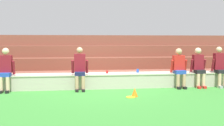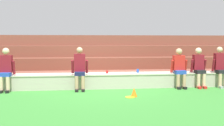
{
  "view_description": "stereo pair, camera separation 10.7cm",
  "coord_description": "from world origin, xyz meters",
  "px_view_note": "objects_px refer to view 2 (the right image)",
  "views": [
    {
      "loc": [
        -0.82,
        -8.51,
        1.57
      ],
      "look_at": [
        0.32,
        0.3,
        0.84
      ],
      "focal_mm": 42.63,
      "sensor_mm": 36.0,
      "label": 1
    },
    {
      "loc": [
        -0.71,
        -8.52,
        1.57
      ],
      "look_at": [
        0.32,
        0.3,
        0.84
      ],
      "focal_mm": 42.63,
      "sensor_mm": 36.0,
      "label": 2
    }
  ],
  "objects_px": {
    "person_far_right": "(199,66)",
    "frisbee": "(130,97)",
    "sports_cone": "(134,92)",
    "person_right_of_center": "(179,67)",
    "plastic_cup_middle": "(138,71)",
    "person_center": "(80,68)",
    "person_rightmost_edge": "(220,66)",
    "person_left_of_center": "(6,68)",
    "plastic_cup_left_end": "(107,72)"
  },
  "relations": [
    {
      "from": "person_center",
      "to": "person_right_of_center",
      "type": "bearing_deg",
      "value": 0.42
    },
    {
      "from": "plastic_cup_middle",
      "to": "plastic_cup_left_end",
      "type": "xyz_separation_m",
      "value": [
        -1.06,
        -0.07,
        -0.01
      ]
    },
    {
      "from": "person_left_of_center",
      "to": "person_far_right",
      "type": "bearing_deg",
      "value": 0.08
    },
    {
      "from": "person_far_right",
      "to": "person_rightmost_edge",
      "type": "distance_m",
      "value": 0.73
    },
    {
      "from": "person_center",
      "to": "plastic_cup_left_end",
      "type": "bearing_deg",
      "value": 18.25
    },
    {
      "from": "plastic_cup_left_end",
      "to": "person_left_of_center",
      "type": "bearing_deg",
      "value": -175.51
    },
    {
      "from": "person_left_of_center",
      "to": "sports_cone",
      "type": "distance_m",
      "value": 4.05
    },
    {
      "from": "person_right_of_center",
      "to": "person_far_right",
      "type": "distance_m",
      "value": 0.7
    },
    {
      "from": "person_right_of_center",
      "to": "sports_cone",
      "type": "relative_size",
      "value": 5.27
    },
    {
      "from": "person_right_of_center",
      "to": "plastic_cup_middle",
      "type": "bearing_deg",
      "value": 165.55
    },
    {
      "from": "plastic_cup_middle",
      "to": "frisbee",
      "type": "height_order",
      "value": "plastic_cup_middle"
    },
    {
      "from": "person_rightmost_edge",
      "to": "plastic_cup_middle",
      "type": "xyz_separation_m",
      "value": [
        -2.78,
        0.36,
        -0.17
      ]
    },
    {
      "from": "plastic_cup_left_end",
      "to": "frisbee",
      "type": "bearing_deg",
      "value": -72.73
    },
    {
      "from": "person_far_right",
      "to": "person_right_of_center",
      "type": "bearing_deg",
      "value": -177.22
    },
    {
      "from": "plastic_cup_left_end",
      "to": "person_right_of_center",
      "type": "bearing_deg",
      "value": -6.53
    },
    {
      "from": "person_left_of_center",
      "to": "person_far_right",
      "type": "height_order",
      "value": "person_left_of_center"
    },
    {
      "from": "person_center",
      "to": "sports_cone",
      "type": "xyz_separation_m",
      "value": [
        1.53,
        -1.18,
        -0.6
      ]
    },
    {
      "from": "frisbee",
      "to": "sports_cone",
      "type": "xyz_separation_m",
      "value": [
        0.13,
        0.08,
        0.12
      ]
    },
    {
      "from": "person_left_of_center",
      "to": "plastic_cup_middle",
      "type": "height_order",
      "value": "person_left_of_center"
    },
    {
      "from": "person_right_of_center",
      "to": "sports_cone",
      "type": "distance_m",
      "value": 2.23
    },
    {
      "from": "person_center",
      "to": "plastic_cup_middle",
      "type": "bearing_deg",
      "value": 10.66
    },
    {
      "from": "frisbee",
      "to": "sports_cone",
      "type": "bearing_deg",
      "value": 32.31
    },
    {
      "from": "person_center",
      "to": "person_far_right",
      "type": "xyz_separation_m",
      "value": [
        4.01,
        0.06,
        0.0
      ]
    },
    {
      "from": "person_rightmost_edge",
      "to": "sports_cone",
      "type": "relative_size",
      "value": 5.46
    },
    {
      "from": "person_right_of_center",
      "to": "person_left_of_center",
      "type": "bearing_deg",
      "value": 179.74
    },
    {
      "from": "person_right_of_center",
      "to": "frisbee",
      "type": "height_order",
      "value": "person_right_of_center"
    },
    {
      "from": "person_far_right",
      "to": "person_left_of_center",
      "type": "bearing_deg",
      "value": -179.92
    },
    {
      "from": "person_right_of_center",
      "to": "person_center",
      "type": "bearing_deg",
      "value": -179.58
    },
    {
      "from": "person_left_of_center",
      "to": "person_center",
      "type": "height_order",
      "value": "person_center"
    },
    {
      "from": "person_far_right",
      "to": "plastic_cup_middle",
      "type": "bearing_deg",
      "value": 171.33
    },
    {
      "from": "person_right_of_center",
      "to": "person_rightmost_edge",
      "type": "xyz_separation_m",
      "value": [
        1.43,
        -0.01,
        0.01
      ]
    },
    {
      "from": "plastic_cup_left_end",
      "to": "sports_cone",
      "type": "xyz_separation_m",
      "value": [
        0.62,
        -1.48,
        -0.42
      ]
    },
    {
      "from": "person_rightmost_edge",
      "to": "person_right_of_center",
      "type": "bearing_deg",
      "value": 179.6
    },
    {
      "from": "plastic_cup_middle",
      "to": "plastic_cup_left_end",
      "type": "bearing_deg",
      "value": -176.16
    },
    {
      "from": "person_far_right",
      "to": "frisbee",
      "type": "distance_m",
      "value": 3.02
    },
    {
      "from": "person_far_right",
      "to": "plastic_cup_left_end",
      "type": "height_order",
      "value": "person_far_right"
    },
    {
      "from": "person_center",
      "to": "frisbee",
      "type": "xyz_separation_m",
      "value": [
        1.39,
        -1.27,
        -0.71
      ]
    },
    {
      "from": "person_rightmost_edge",
      "to": "person_left_of_center",
      "type": "bearing_deg",
      "value": 179.72
    },
    {
      "from": "person_far_right",
      "to": "sports_cone",
      "type": "relative_size",
      "value": 5.34
    },
    {
      "from": "person_far_right",
      "to": "sports_cone",
      "type": "bearing_deg",
      "value": -153.4
    },
    {
      "from": "person_right_of_center",
      "to": "person_far_right",
      "type": "xyz_separation_m",
      "value": [
        0.7,
        0.03,
        0.01
      ]
    },
    {
      "from": "plastic_cup_middle",
      "to": "frisbee",
      "type": "xyz_separation_m",
      "value": [
        -0.57,
        -1.64,
        -0.55
      ]
    },
    {
      "from": "frisbee",
      "to": "person_rightmost_edge",
      "type": "bearing_deg",
      "value": 20.97
    },
    {
      "from": "person_right_of_center",
      "to": "plastic_cup_middle",
      "type": "xyz_separation_m",
      "value": [
        -1.34,
        0.35,
        -0.16
      ]
    },
    {
      "from": "person_far_right",
      "to": "frisbee",
      "type": "bearing_deg",
      "value": -153.1
    },
    {
      "from": "person_left_of_center",
      "to": "plastic_cup_left_end",
      "type": "xyz_separation_m",
      "value": [
        3.19,
        0.25,
        -0.18
      ]
    },
    {
      "from": "person_left_of_center",
      "to": "sports_cone",
      "type": "relative_size",
      "value": 5.39
    },
    {
      "from": "person_rightmost_edge",
      "to": "frisbee",
      "type": "xyz_separation_m",
      "value": [
        -3.35,
        -1.28,
        -0.72
      ]
    },
    {
      "from": "person_left_of_center",
      "to": "frisbee",
      "type": "bearing_deg",
      "value": -19.73
    },
    {
      "from": "person_far_right",
      "to": "plastic_cup_left_end",
      "type": "xyz_separation_m",
      "value": [
        -3.1,
        0.24,
        -0.18
      ]
    }
  ]
}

